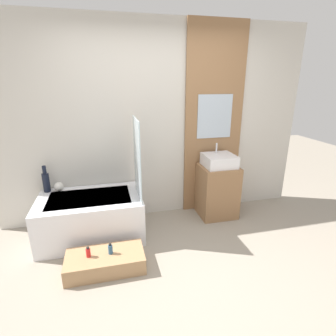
% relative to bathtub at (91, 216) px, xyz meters
% --- Properties ---
extents(ground_plane, '(12.00, 12.00, 0.00)m').
position_rel_bathtub_xyz_m(ground_plane, '(0.92, -1.14, -0.26)').
color(ground_plane, gray).
extents(wall_tiled_back, '(4.20, 0.06, 2.60)m').
position_rel_bathtub_xyz_m(wall_tiled_back, '(0.92, 0.44, 1.04)').
color(wall_tiled_back, beige).
rests_on(wall_tiled_back, ground_plane).
extents(wall_wood_accent, '(0.83, 0.04, 2.60)m').
position_rel_bathtub_xyz_m(wall_wood_accent, '(1.73, 0.39, 1.04)').
color(wall_wood_accent, '#8E6642').
rests_on(wall_wood_accent, ground_plane).
extents(bathtub, '(1.22, 0.78, 0.52)m').
position_rel_bathtub_xyz_m(bathtub, '(0.00, 0.00, 0.00)').
color(bathtub, white).
rests_on(bathtub, ground_plane).
extents(glass_shower_screen, '(0.01, 0.56, 0.94)m').
position_rel_bathtub_xyz_m(glass_shower_screen, '(0.58, -0.09, 0.73)').
color(glass_shower_screen, silver).
rests_on(glass_shower_screen, bathtub).
extents(wooden_step_bench, '(0.79, 0.39, 0.18)m').
position_rel_bathtub_xyz_m(wooden_step_bench, '(0.15, -0.68, -0.18)').
color(wooden_step_bench, '#A87F56').
rests_on(wooden_step_bench, ground_plane).
extents(vanity_cabinet, '(0.51, 0.46, 0.74)m').
position_rel_bathtub_xyz_m(vanity_cabinet, '(1.73, 0.14, 0.10)').
color(vanity_cabinet, '#8E6642').
rests_on(vanity_cabinet, ground_plane).
extents(sink, '(0.41, 0.39, 0.30)m').
position_rel_bathtub_xyz_m(sink, '(1.73, 0.14, 0.56)').
color(sink, white).
rests_on(sink, vanity_cabinet).
extents(vase_tall_dark, '(0.08, 0.08, 0.34)m').
position_rel_bathtub_xyz_m(vase_tall_dark, '(-0.52, 0.30, 0.40)').
color(vase_tall_dark, black).
rests_on(vase_tall_dark, bathtub).
extents(vase_round_light, '(0.11, 0.11, 0.11)m').
position_rel_bathtub_xyz_m(vase_round_light, '(-0.38, 0.28, 0.32)').
color(vase_round_light, silver).
rests_on(vase_round_light, bathtub).
extents(bottle_soap_primary, '(0.04, 0.04, 0.11)m').
position_rel_bathtub_xyz_m(bottle_soap_primary, '(-0.01, -0.68, -0.04)').
color(bottle_soap_primary, red).
rests_on(bottle_soap_primary, wooden_step_bench).
extents(bottle_soap_secondary, '(0.05, 0.05, 0.12)m').
position_rel_bathtub_xyz_m(bottle_soap_secondary, '(0.20, -0.68, -0.03)').
color(bottle_soap_secondary, '#2D567A').
rests_on(bottle_soap_secondary, wooden_step_bench).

